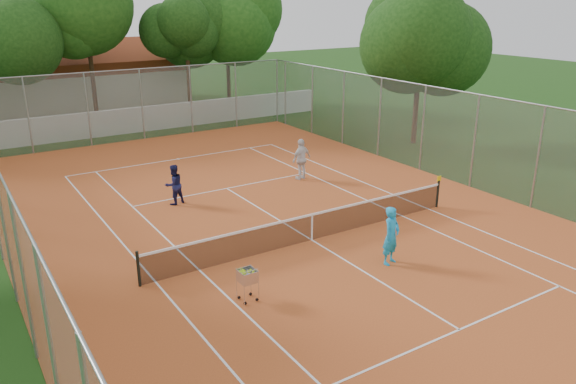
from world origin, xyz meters
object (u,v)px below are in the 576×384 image
tennis_net (312,227)px  player_near (391,236)px  clubhouse (60,79)px  ball_hopper (248,284)px  player_far_left (174,185)px  player_far_right (302,159)px

tennis_net → player_near: size_ratio=6.48×
clubhouse → ball_hopper: 31.44m
player_far_left → ball_hopper: (-1.15, -8.14, -0.31)m
tennis_net → player_near: (1.05, -2.70, 0.43)m
player_far_left → player_far_right: 6.03m
player_far_left → player_far_right: size_ratio=0.87×
tennis_net → ball_hopper: size_ratio=12.03×
player_far_right → ball_hopper: player_far_right is taller
player_near → ball_hopper: 4.81m
player_near → ball_hopper: (-4.77, 0.36, -0.42)m
player_near → player_far_right: player_far_right is taller
tennis_net → player_near: bearing=-68.7°
tennis_net → player_far_right: size_ratio=6.42×
clubhouse → player_far_left: size_ratio=10.20×
clubhouse → player_near: size_ratio=8.95×
player_far_left → ball_hopper: bearing=69.4°
player_near → ball_hopper: size_ratio=1.86×
tennis_net → player_near: 2.93m
player_near → player_far_left: player_near is taller
player_near → tennis_net: bearing=93.2°
tennis_net → ball_hopper: 4.40m
player_far_left → tennis_net: bearing=101.3°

